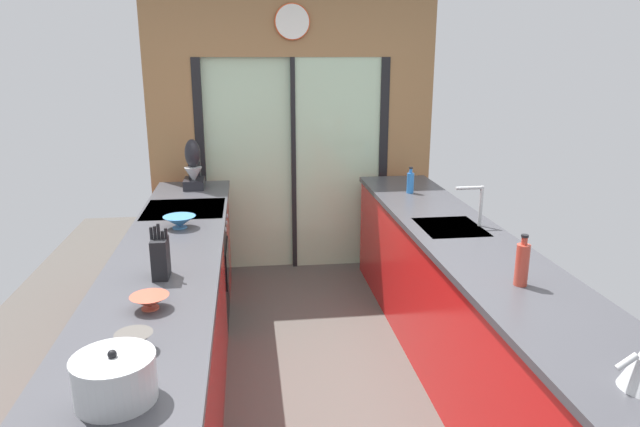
{
  "coord_description": "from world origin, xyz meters",
  "views": [
    {
      "loc": [
        -0.43,
        -2.94,
        2.03
      ],
      "look_at": [
        0.05,
        0.82,
        0.97
      ],
      "focal_mm": 32.12,
      "sensor_mm": 36.0,
      "label": 1
    }
  ],
  "objects_px": {
    "oven_range": "(188,267)",
    "soap_bottle_far": "(410,182)",
    "stock_pot": "(115,379)",
    "mixing_bowl_mid": "(150,302)",
    "mixing_bowl_far": "(180,222)",
    "mixing_bowl_near": "(134,341)",
    "stand_mixer": "(194,169)",
    "soap_bottle_near": "(522,264)",
    "knife_block": "(160,257)"
  },
  "relations": [
    {
      "from": "mixing_bowl_near",
      "to": "stand_mixer",
      "type": "xyz_separation_m",
      "value": [
        0.0,
        2.82,
        0.12
      ]
    },
    {
      "from": "stock_pot",
      "to": "soap_bottle_near",
      "type": "height_order",
      "value": "soap_bottle_near"
    },
    {
      "from": "oven_range",
      "to": "mixing_bowl_far",
      "type": "distance_m",
      "value": 0.71
    },
    {
      "from": "mixing_bowl_far",
      "to": "knife_block",
      "type": "height_order",
      "value": "knife_block"
    },
    {
      "from": "oven_range",
      "to": "stock_pot",
      "type": "bearing_deg",
      "value": -89.57
    },
    {
      "from": "knife_block",
      "to": "soap_bottle_far",
      "type": "bearing_deg",
      "value": 42.55
    },
    {
      "from": "knife_block",
      "to": "stand_mixer",
      "type": "distance_m",
      "value": 2.05
    },
    {
      "from": "oven_range",
      "to": "soap_bottle_far",
      "type": "height_order",
      "value": "soap_bottle_far"
    },
    {
      "from": "mixing_bowl_near",
      "to": "stock_pot",
      "type": "relative_size",
      "value": 0.54
    },
    {
      "from": "mixing_bowl_mid",
      "to": "mixing_bowl_far",
      "type": "height_order",
      "value": "mixing_bowl_far"
    },
    {
      "from": "soap_bottle_far",
      "to": "stock_pot",
      "type": "bearing_deg",
      "value": -123.13
    },
    {
      "from": "soap_bottle_near",
      "to": "mixing_bowl_mid",
      "type": "bearing_deg",
      "value": -178.43
    },
    {
      "from": "stock_pot",
      "to": "soap_bottle_far",
      "type": "relative_size",
      "value": 1.26
    },
    {
      "from": "oven_range",
      "to": "mixing_bowl_far",
      "type": "height_order",
      "value": "mixing_bowl_far"
    },
    {
      "from": "oven_range",
      "to": "stock_pot",
      "type": "relative_size",
      "value": 3.37
    },
    {
      "from": "knife_block",
      "to": "soap_bottle_near",
      "type": "relative_size",
      "value": 1.09
    },
    {
      "from": "mixing_bowl_near",
      "to": "knife_block",
      "type": "bearing_deg",
      "value": 90.01
    },
    {
      "from": "mixing_bowl_far",
      "to": "soap_bottle_far",
      "type": "bearing_deg",
      "value": 23.23
    },
    {
      "from": "mixing_bowl_near",
      "to": "soap_bottle_near",
      "type": "xyz_separation_m",
      "value": [
        1.78,
        0.43,
        0.07
      ]
    },
    {
      "from": "knife_block",
      "to": "soap_bottle_far",
      "type": "relative_size",
      "value": 1.32
    },
    {
      "from": "mixing_bowl_far",
      "to": "knife_block",
      "type": "distance_m",
      "value": 0.87
    },
    {
      "from": "mixing_bowl_near",
      "to": "mixing_bowl_mid",
      "type": "bearing_deg",
      "value": 90.0
    },
    {
      "from": "stand_mixer",
      "to": "mixing_bowl_near",
      "type": "bearing_deg",
      "value": -90.0
    },
    {
      "from": "knife_block",
      "to": "soap_bottle_far",
      "type": "distance_m",
      "value": 2.42
    },
    {
      "from": "knife_block",
      "to": "stock_pot",
      "type": "bearing_deg",
      "value": -90.0
    },
    {
      "from": "oven_range",
      "to": "soap_bottle_near",
      "type": "xyz_separation_m",
      "value": [
        1.8,
        -1.7,
        0.58
      ]
    },
    {
      "from": "stock_pot",
      "to": "mixing_bowl_near",
      "type": "bearing_deg",
      "value": 90.0
    },
    {
      "from": "stock_pot",
      "to": "mixing_bowl_far",
      "type": "bearing_deg",
      "value": 90.0
    },
    {
      "from": "stock_pot",
      "to": "soap_bottle_far",
      "type": "xyz_separation_m",
      "value": [
        1.78,
        2.73,
        0.01
      ]
    },
    {
      "from": "knife_block",
      "to": "stand_mixer",
      "type": "relative_size",
      "value": 0.68
    },
    {
      "from": "knife_block",
      "to": "stock_pot",
      "type": "height_order",
      "value": "knife_block"
    },
    {
      "from": "oven_range",
      "to": "soap_bottle_far",
      "type": "xyz_separation_m",
      "value": [
        1.8,
        0.27,
        0.55
      ]
    },
    {
      "from": "stock_pot",
      "to": "soap_bottle_near",
      "type": "bearing_deg",
      "value": 23.08
    },
    {
      "from": "mixing_bowl_far",
      "to": "knife_block",
      "type": "bearing_deg",
      "value": -90.01
    },
    {
      "from": "mixing_bowl_mid",
      "to": "soap_bottle_near",
      "type": "height_order",
      "value": "soap_bottle_near"
    },
    {
      "from": "oven_range",
      "to": "mixing_bowl_mid",
      "type": "relative_size",
      "value": 5.27
    },
    {
      "from": "mixing_bowl_mid",
      "to": "knife_block",
      "type": "distance_m",
      "value": 0.39
    },
    {
      "from": "oven_range",
      "to": "stock_pot",
      "type": "distance_m",
      "value": 2.52
    },
    {
      "from": "mixing_bowl_far",
      "to": "stock_pot",
      "type": "bearing_deg",
      "value": -90.0
    },
    {
      "from": "stand_mixer",
      "to": "soap_bottle_far",
      "type": "distance_m",
      "value": 1.83
    },
    {
      "from": "stand_mixer",
      "to": "soap_bottle_near",
      "type": "bearing_deg",
      "value": -53.29
    },
    {
      "from": "mixing_bowl_far",
      "to": "stock_pot",
      "type": "xyz_separation_m",
      "value": [
        0.0,
        -1.96,
        0.04
      ]
    },
    {
      "from": "mixing_bowl_near",
      "to": "mixing_bowl_mid",
      "type": "xyz_separation_m",
      "value": [
        0.0,
        0.38,
        -0.0
      ]
    },
    {
      "from": "mixing_bowl_mid",
      "to": "oven_range",
      "type": "bearing_deg",
      "value": 90.6
    },
    {
      "from": "mixing_bowl_far",
      "to": "stand_mixer",
      "type": "distance_m",
      "value": 1.19
    },
    {
      "from": "mixing_bowl_mid",
      "to": "knife_block",
      "type": "xyz_separation_m",
      "value": [
        -0.0,
        0.38,
        0.07
      ]
    },
    {
      "from": "mixing_bowl_far",
      "to": "stand_mixer",
      "type": "height_order",
      "value": "stand_mixer"
    },
    {
      "from": "mixing_bowl_mid",
      "to": "soap_bottle_near",
      "type": "bearing_deg",
      "value": 1.57
    },
    {
      "from": "mixing_bowl_near",
      "to": "knife_block",
      "type": "height_order",
      "value": "knife_block"
    },
    {
      "from": "soap_bottle_near",
      "to": "soap_bottle_far",
      "type": "distance_m",
      "value": 1.97
    }
  ]
}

